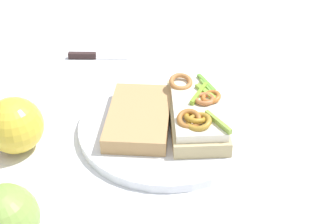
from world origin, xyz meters
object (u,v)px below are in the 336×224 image
object	(u,v)px
plate	(168,126)
bread_slice_side	(139,117)
sandwich	(197,112)
apple_0	(5,218)
apple_2	(15,125)
knife	(90,56)

from	to	relation	value
plate	bread_slice_side	xyz separation A→B (m)	(-0.02, 0.04, 0.02)
sandwich	apple_0	size ratio (longest dim) A/B	2.41
sandwich	apple_2	xyz separation A→B (m)	(-0.13, 0.23, 0.01)
apple_0	knife	distance (m)	0.44
plate	bread_slice_side	bearing A→B (deg)	113.27
sandwich	apple_0	bearing A→B (deg)	-50.02
plate	sandwich	world-z (taller)	sandwich
plate	knife	xyz separation A→B (m)	(0.16, 0.22, -0.00)
knife	apple_0	bearing A→B (deg)	-93.07
apple_0	sandwich	bearing A→B (deg)	-26.75
apple_0	knife	xyz separation A→B (m)	(0.42, 0.12, -0.03)
plate	apple_0	xyz separation A→B (m)	(-0.26, 0.10, 0.03)
apple_0	apple_2	distance (m)	0.17
apple_2	knife	distance (m)	0.28
knife	plate	bearing A→B (deg)	-54.73
sandwich	bread_slice_side	world-z (taller)	sandwich
bread_slice_side	apple_2	bearing A→B (deg)	-73.23
plate	sandwich	xyz separation A→B (m)	(0.02, -0.04, 0.03)
apple_2	knife	xyz separation A→B (m)	(0.27, 0.03, -0.04)
apple_2	sandwich	bearing A→B (deg)	-60.38
apple_0	knife	size ratio (longest dim) A/B	0.71
plate	knife	size ratio (longest dim) A/B	2.48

